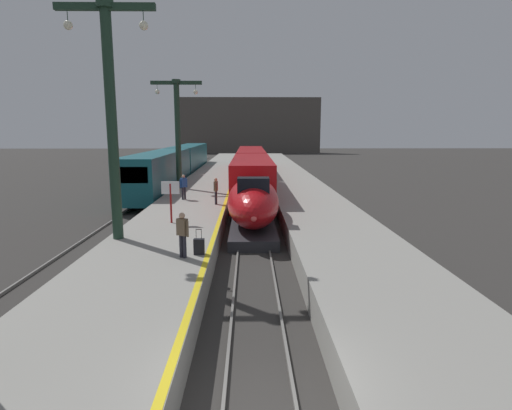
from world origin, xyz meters
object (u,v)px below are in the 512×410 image
(passenger_mid_platform, at_px, (216,189))
(departure_info_board, at_px, (171,193))
(passenger_far_waiting, at_px, (184,185))
(highspeed_train_main, at_px, (252,173))
(station_column_far, at_px, (178,123))
(rolling_suitcase, at_px, (199,246))
(regional_train_adjacent, at_px, (177,163))
(passenger_near_edge, at_px, (182,231))
(station_column_mid, at_px, (110,101))

(passenger_mid_platform, height_order, departure_info_board, departure_info_board)
(passenger_mid_platform, distance_m, passenger_far_waiting, 3.01)
(highspeed_train_main, xyz_separation_m, passenger_far_waiting, (-4.65, -9.53, 0.12))
(highspeed_train_main, distance_m, passenger_mid_platform, 11.67)
(station_column_far, distance_m, rolling_suitcase, 19.68)
(departure_info_board, bearing_deg, regional_train_adjacent, 98.89)
(passenger_near_edge, xyz_separation_m, passenger_mid_platform, (0.32, 11.38, 0.00))
(passenger_near_edge, distance_m, passenger_far_waiting, 13.43)
(station_column_far, relative_size, passenger_far_waiting, 5.07)
(highspeed_train_main, bearing_deg, station_column_mid, -106.48)
(station_column_mid, distance_m, departure_info_board, 5.57)
(station_column_far, height_order, rolling_suitcase, station_column_far)
(passenger_far_waiting, height_order, rolling_suitcase, passenger_far_waiting)
(passenger_far_waiting, bearing_deg, rolling_suitcase, -78.81)
(station_column_mid, relative_size, rolling_suitcase, 9.87)
(station_column_mid, height_order, passenger_near_edge, station_column_mid)
(regional_train_adjacent, height_order, station_column_far, station_column_far)
(passenger_far_waiting, distance_m, departure_info_board, 7.35)
(passenger_mid_platform, height_order, rolling_suitcase, passenger_mid_platform)
(passenger_near_edge, xyz_separation_m, passenger_far_waiting, (-2.01, 13.28, 0.00))
(regional_train_adjacent, distance_m, departure_info_board, 25.49)
(regional_train_adjacent, relative_size, passenger_near_edge, 21.66)
(regional_train_adjacent, xyz_separation_m, passenger_near_edge, (5.45, -31.15, -0.09))
(station_column_mid, distance_m, passenger_far_waiting, 11.54)
(highspeed_train_main, relative_size, station_column_mid, 4.01)
(passenger_far_waiting, bearing_deg, passenger_mid_platform, -39.23)
(passenger_near_edge, relative_size, passenger_mid_platform, 1.00)
(passenger_mid_platform, bearing_deg, regional_train_adjacent, 106.29)
(passenger_near_edge, distance_m, departure_info_board, 6.18)
(station_column_mid, xyz_separation_m, departure_info_board, (1.74, 3.11, -4.29))
(station_column_far, distance_m, departure_info_board, 13.74)
(highspeed_train_main, bearing_deg, rolling_suitcase, -95.37)
(station_column_mid, relative_size, passenger_far_waiting, 5.74)
(station_column_far, height_order, passenger_mid_platform, station_column_far)
(passenger_near_edge, height_order, passenger_far_waiting, same)
(passenger_near_edge, bearing_deg, highspeed_train_main, 83.38)
(station_column_far, height_order, departure_info_board, station_column_far)
(passenger_mid_platform, xyz_separation_m, departure_info_board, (-1.84, -5.41, 0.52))
(station_column_mid, xyz_separation_m, passenger_mid_platform, (3.58, 8.51, -4.81))
(passenger_near_edge, relative_size, departure_info_board, 0.80)
(highspeed_train_main, bearing_deg, regional_train_adjacent, 134.17)
(station_column_far, bearing_deg, regional_train_adjacent, 100.34)
(highspeed_train_main, height_order, passenger_mid_platform, highspeed_train_main)
(station_column_far, bearing_deg, departure_info_board, -82.46)
(rolling_suitcase, xyz_separation_m, departure_info_board, (-2.06, 5.56, 1.20))
(regional_train_adjacent, bearing_deg, passenger_far_waiting, -79.08)
(highspeed_train_main, distance_m, departure_info_board, 17.36)
(rolling_suitcase, height_order, departure_info_board, departure_info_board)
(regional_train_adjacent, xyz_separation_m, station_column_mid, (2.20, -28.29, 4.72))
(passenger_near_edge, bearing_deg, station_column_far, 99.67)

